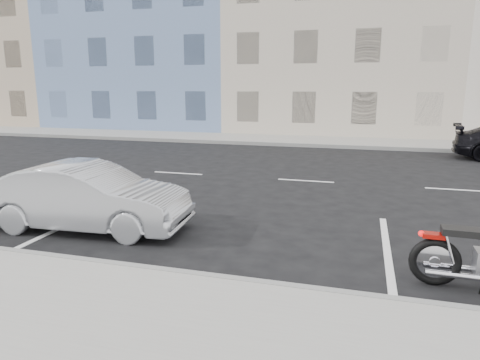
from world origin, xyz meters
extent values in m
plane|color=black|center=(0.00, 0.00, 0.00)|extent=(120.00, 120.00, 0.00)
cube|color=gray|center=(-5.00, 8.70, 0.07)|extent=(80.00, 3.40, 0.15)
cube|color=gray|center=(-5.00, -7.00, 0.08)|extent=(80.00, 0.12, 0.16)
cube|color=gray|center=(-5.00, 7.00, 0.08)|extent=(80.00, 0.12, 0.16)
cube|color=tan|center=(-26.00, 16.30, 6.00)|extent=(12.00, 12.00, 12.00)
cube|color=#617AA6|center=(-14.00, 16.30, 6.50)|extent=(12.00, 12.00, 13.00)
cube|color=#BAAD9A|center=(-2.00, 16.30, 5.75)|extent=(12.00, 12.00, 11.50)
imported|color=#A8ABB0|center=(-5.43, -5.40, 0.63)|extent=(3.91, 1.58, 1.26)
camera|label=1|loc=(-0.51, -12.10, 2.67)|focal=32.00mm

